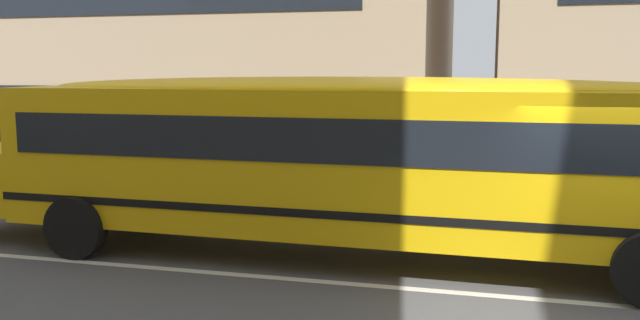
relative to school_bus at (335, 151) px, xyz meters
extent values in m
plane|color=#4C4C4F|center=(3.94, -1.35, -1.69)|extent=(400.00, 400.00, 0.00)
cube|color=gray|center=(3.94, 6.27, -1.69)|extent=(120.00, 3.00, 0.01)
cube|color=silver|center=(3.94, -1.35, -1.69)|extent=(110.00, 0.16, 0.01)
cube|color=yellow|center=(0.25, 0.00, -0.11)|extent=(10.93, 2.66, 2.18)
cube|color=yellow|center=(-5.99, 0.10, -0.65)|extent=(1.62, 2.11, 1.09)
cube|color=black|center=(0.25, 0.00, 0.28)|extent=(10.27, 2.69, 0.63)
cube|color=black|center=(0.25, 0.00, -0.75)|extent=(10.95, 2.69, 0.12)
ellipsoid|color=yellow|center=(0.25, 0.00, 0.98)|extent=(10.49, 2.46, 0.36)
cylinder|color=red|center=(-3.21, 1.47, -0.22)|extent=(0.44, 0.44, 0.03)
cylinder|color=black|center=(-3.91, -1.17, -1.20)|extent=(0.99, 0.29, 0.99)
cylinder|color=black|center=(-3.87, 1.30, -1.20)|extent=(0.99, 0.29, 0.99)
cylinder|color=black|center=(4.40, 1.16, -1.20)|extent=(0.99, 0.29, 0.99)
cylinder|color=black|center=(-8.13, 4.41, -1.39)|extent=(0.60, 0.20, 0.60)
cylinder|color=black|center=(-8.17, 2.71, -1.39)|extent=(0.60, 0.20, 0.60)
cube|color=black|center=(-10.03, 7.75, 0.23)|extent=(17.95, 0.04, 1.10)
camera|label=1|loc=(2.32, -9.96, 1.26)|focal=36.83mm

